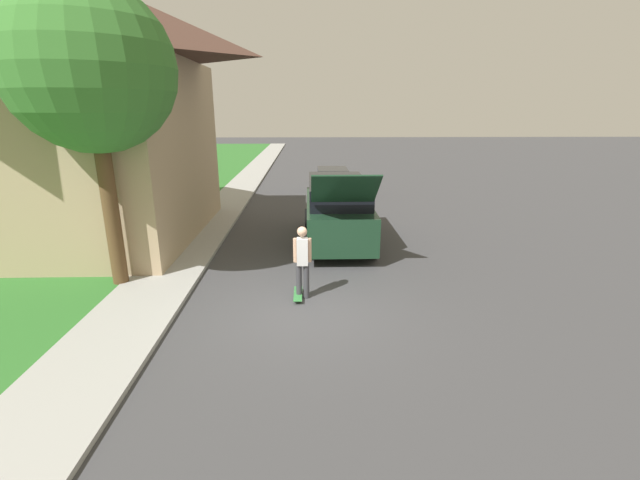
{
  "coord_description": "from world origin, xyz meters",
  "views": [
    {
      "loc": [
        0.1,
        -8.48,
        4.16
      ],
      "look_at": [
        0.4,
        2.17,
        0.9
      ],
      "focal_mm": 24.0,
      "sensor_mm": 36.0,
      "label": 1
    }
  ],
  "objects_px": {
    "skateboarder": "(302,259)",
    "car_down_street": "(332,181)",
    "lawn_tree_near": "(90,70)",
    "skateboard": "(298,294)",
    "suv_parked": "(337,210)"
  },
  "relations": [
    {
      "from": "suv_parked",
      "to": "skateboarder",
      "type": "bearing_deg",
      "value": -103.97
    },
    {
      "from": "lawn_tree_near",
      "to": "skateboard",
      "type": "relative_size",
      "value": 8.04
    },
    {
      "from": "suv_parked",
      "to": "skateboard",
      "type": "bearing_deg",
      "value": -105.45
    },
    {
      "from": "suv_parked",
      "to": "skateboarder",
      "type": "xyz_separation_m",
      "value": [
        -1.08,
        -4.33,
        -0.13
      ]
    },
    {
      "from": "car_down_street",
      "to": "skateboard",
      "type": "distance_m",
      "value": 13.01
    },
    {
      "from": "skateboarder",
      "to": "skateboard",
      "type": "height_order",
      "value": "skateboarder"
    },
    {
      "from": "lawn_tree_near",
      "to": "skateboarder",
      "type": "height_order",
      "value": "lawn_tree_near"
    },
    {
      "from": "lawn_tree_near",
      "to": "suv_parked",
      "type": "height_order",
      "value": "lawn_tree_near"
    },
    {
      "from": "suv_parked",
      "to": "skateboarder",
      "type": "height_order",
      "value": "suv_parked"
    },
    {
      "from": "skateboarder",
      "to": "car_down_street",
      "type": "bearing_deg",
      "value": 83.84
    },
    {
      "from": "lawn_tree_near",
      "to": "skateboarder",
      "type": "relative_size",
      "value": 3.96
    },
    {
      "from": "lawn_tree_near",
      "to": "skateboarder",
      "type": "distance_m",
      "value": 6.1
    },
    {
      "from": "skateboarder",
      "to": "skateboard",
      "type": "bearing_deg",
      "value": 169.53
    },
    {
      "from": "suv_parked",
      "to": "skateboard",
      "type": "height_order",
      "value": "suv_parked"
    },
    {
      "from": "suv_parked",
      "to": "car_down_street",
      "type": "distance_m",
      "value": 8.62
    }
  ]
}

